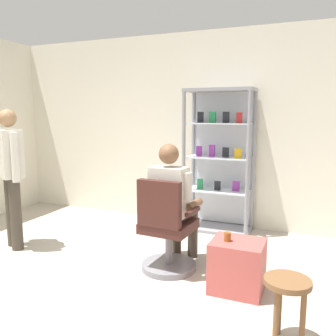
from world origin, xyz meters
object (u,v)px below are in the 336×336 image
at_px(standing_customer, 11,170).
at_px(display_cabinet_main, 220,159).
at_px(office_chair, 166,234).
at_px(seated_shopkeeper, 173,199).
at_px(storage_crate, 237,266).
at_px(wooden_stool, 287,293).
at_px(tea_glass, 227,237).

bearing_deg(standing_customer, display_cabinet_main, 38.41).
relative_size(office_chair, seated_shopkeeper, 0.74).
distance_m(display_cabinet_main, storage_crate, 1.91).
height_order(display_cabinet_main, office_chair, display_cabinet_main).
bearing_deg(wooden_stool, tea_glass, 133.51).
distance_m(display_cabinet_main, wooden_stool, 2.58).
xyz_separation_m(office_chair, tea_glass, (0.65, -0.15, 0.11)).
relative_size(tea_glass, standing_customer, 0.05).
bearing_deg(display_cabinet_main, seated_shopkeeper, -95.23).
relative_size(seated_shopkeeper, storage_crate, 2.79).
bearing_deg(storage_crate, wooden_stool, -52.98).
xyz_separation_m(display_cabinet_main, storage_crate, (0.61, -1.65, -0.73)).
distance_m(office_chair, wooden_stool, 1.42).
distance_m(seated_shopkeeper, tea_glass, 0.75).
bearing_deg(seated_shopkeeper, standing_customer, -172.34).
bearing_deg(office_chair, seated_shopkeeper, 86.48).
height_order(seated_shopkeeper, tea_glass, seated_shopkeeper).
bearing_deg(tea_glass, office_chair, 166.77).
height_order(office_chair, seated_shopkeeper, seated_shopkeeper).
bearing_deg(wooden_stool, storage_crate, 127.02).
bearing_deg(storage_crate, tea_glass, -158.69).
distance_m(office_chair, storage_crate, 0.77).
relative_size(office_chair, wooden_stool, 2.03).
relative_size(storage_crate, wooden_stool, 0.98).
bearing_deg(standing_customer, tea_glass, -1.29).
height_order(storage_crate, tea_glass, tea_glass).
relative_size(display_cabinet_main, storage_crate, 4.12).
relative_size(seated_shopkeeper, wooden_stool, 2.73).
relative_size(storage_crate, standing_customer, 0.28).
height_order(office_chair, wooden_stool, office_chair).
bearing_deg(tea_glass, storage_crate, 21.31).
bearing_deg(standing_customer, storage_crate, -0.51).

